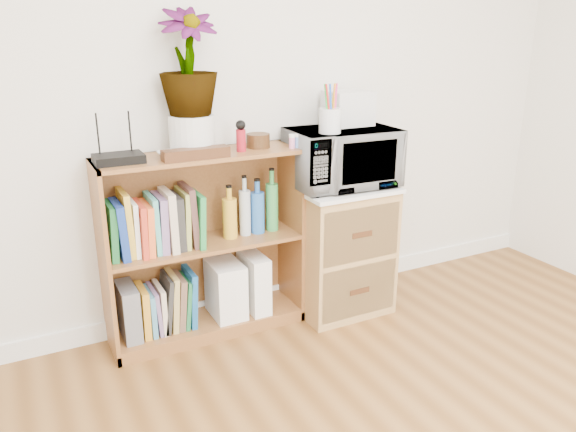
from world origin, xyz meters
TOP-DOWN VIEW (x-y plane):
  - skirting_board at (0.00, 2.24)m, footprint 4.00×0.02m
  - bookshelf at (-0.35, 2.10)m, footprint 1.00×0.30m
  - wicker_unit at (0.40, 2.02)m, footprint 0.50×0.45m
  - microwave at (0.40, 2.02)m, footprint 0.56×0.40m
  - pen_cup at (0.28, 1.94)m, footprint 0.11×0.11m
  - small_appliance at (0.49, 2.11)m, footprint 0.23×0.19m
  - router at (-0.73, 2.08)m, footprint 0.21×0.15m
  - white_bowl at (-0.49, 2.07)m, footprint 0.13×0.13m
  - plant_pot at (-0.38, 2.12)m, footprint 0.21×0.21m
  - potted_plant at (-0.38, 2.12)m, footprint 0.27×0.27m
  - trinket_box at (-0.40, 2.00)m, footprint 0.31×0.08m
  - kokeshi_doll at (-0.15, 2.06)m, footprint 0.05×0.05m
  - wooden_bowl at (-0.04, 2.11)m, footprint 0.12×0.12m
  - paint_jars at (0.13, 2.01)m, footprint 0.11×0.04m
  - file_box at (-0.75, 2.10)m, footprint 0.08×0.22m
  - magazine_holder_left at (-0.28, 2.09)m, footprint 0.09×0.24m
  - magazine_holder_mid at (-0.22, 2.09)m, footprint 0.09×0.24m
  - magazine_holder_right at (-0.09, 2.09)m, footprint 0.10×0.25m
  - cookbooks at (-0.59, 2.10)m, footprint 0.45×0.20m
  - liquor_bottles at (-0.09, 2.10)m, footprint 0.31×0.07m
  - lower_books at (-0.56, 2.10)m, footprint 0.28×0.19m

SIDE VIEW (x-z plane):
  - skirting_board at x=0.00m, z-range 0.00..0.10m
  - lower_books at x=-0.56m, z-range 0.06..0.35m
  - file_box at x=-0.75m, z-range 0.07..0.34m
  - magazine_holder_mid at x=-0.22m, z-range 0.07..0.37m
  - magazine_holder_left at x=-0.28m, z-range 0.07..0.37m
  - magazine_holder_right at x=-0.09m, z-range 0.07..0.38m
  - wicker_unit at x=0.40m, z-range 0.00..0.70m
  - bookshelf at x=-0.35m, z-range 0.00..0.95m
  - cookbooks at x=-0.59m, z-range 0.48..0.79m
  - liquor_bottles at x=-0.09m, z-range 0.48..0.81m
  - microwave at x=0.40m, z-range 0.72..1.02m
  - white_bowl at x=-0.49m, z-range 0.95..0.98m
  - router at x=-0.73m, z-range 0.95..0.99m
  - trinket_box at x=-0.40m, z-range 0.95..1.00m
  - paint_jars at x=0.13m, z-range 0.95..1.01m
  - wooden_bowl at x=-0.04m, z-range 0.95..1.02m
  - kokeshi_doll at x=-0.15m, z-range 0.95..1.06m
  - plant_pot at x=-0.38m, z-range 0.95..1.13m
  - pen_cup at x=0.28m, z-range 1.02..1.15m
  - small_appliance at x=0.49m, z-range 1.02..1.21m
  - potted_plant at x=-0.38m, z-range 1.13..1.61m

